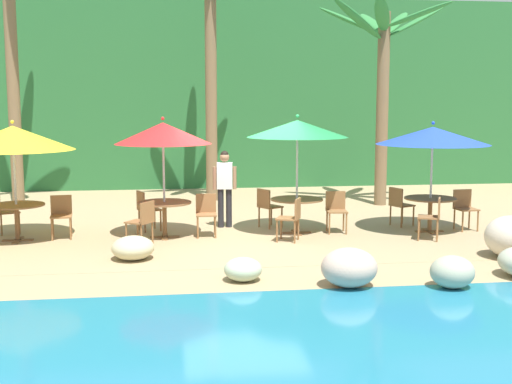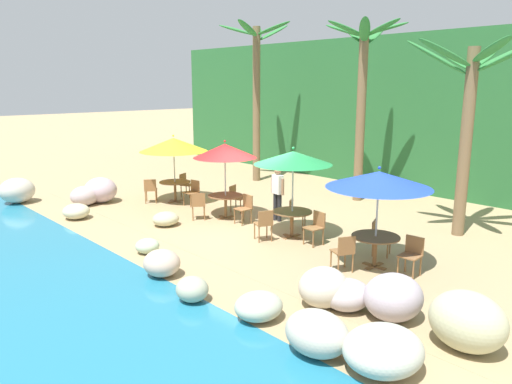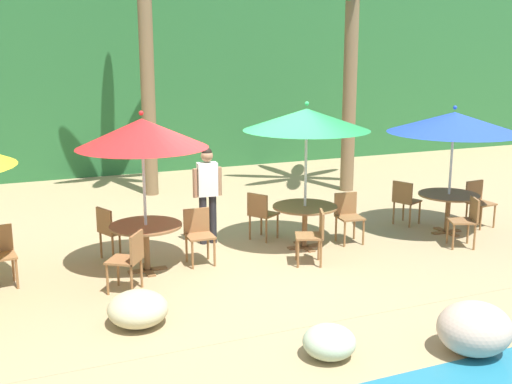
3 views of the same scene
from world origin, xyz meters
TOP-DOWN VIEW (x-y plane):
  - ground_plane at (0.00, 0.00)m, footprint 120.00×120.00m
  - terrace_deck at (0.00, 0.00)m, footprint 18.00×5.20m
  - foliage_backdrop at (0.00, 9.00)m, footprint 28.00×2.40m
  - rock_seawall at (0.77, -2.82)m, footprint 16.43×3.37m
  - umbrella_red at (-1.59, 0.13)m, footprint 1.96×1.96m
  - dining_table_red at (-1.59, 0.13)m, footprint 1.10×1.10m
  - chair_red_seaward at (-0.74, 0.20)m, footprint 0.43×0.44m
  - chair_red_inland at (-2.00, 0.89)m, footprint 0.55×0.55m
  - chair_red_left at (-2.00, -0.62)m, footprint 0.59×0.59m
  - umbrella_green at (1.17, 0.23)m, footprint 2.11×2.11m
  - dining_table_green at (1.17, 0.23)m, footprint 1.10×1.10m
  - chair_green_seaward at (2.02, 0.24)m, footprint 0.46×0.47m
  - chair_green_inland at (0.64, 0.90)m, footprint 0.58×0.58m
  - chair_green_left at (0.92, -0.59)m, footprint 0.56×0.55m
  - umbrella_blue at (4.01, -0.02)m, footprint 2.37×2.37m
  - dining_table_blue at (4.01, -0.02)m, footprint 1.10×1.10m
  - chair_blue_seaward at (4.85, 0.14)m, footprint 0.45×0.46m
  - chair_blue_inland at (3.59, 0.73)m, footprint 0.56×0.55m
  - chair_blue_left at (3.75, -0.83)m, footprint 0.56×0.56m
  - palm_tree_second at (-0.28, 5.22)m, footprint 2.90×2.83m
  - palm_tree_third at (4.17, 3.84)m, footprint 3.44×3.50m
  - waiter_in_white at (-0.28, 1.11)m, footprint 0.52×0.24m

SIDE VIEW (x-z plane):
  - ground_plane at x=0.00m, z-range 0.00..0.00m
  - terrace_deck at x=0.00m, z-range 0.00..0.01m
  - rock_seawall at x=0.77m, z-range -0.11..0.85m
  - chair_red_seaward at x=-0.74m, z-range 0.08..0.95m
  - chair_red_inland at x=-2.00m, z-range 0.08..0.95m
  - chair_red_left at x=-2.00m, z-range 0.08..0.95m
  - chair_green_seaward at x=2.02m, z-range 0.08..0.95m
  - chair_green_inland at x=0.64m, z-range 0.08..0.95m
  - chair_green_left at x=0.92m, z-range 0.08..0.95m
  - chair_blue_seaward at x=4.85m, z-range 0.08..0.95m
  - chair_blue_inland at x=3.59m, z-range 0.08..0.95m
  - chair_blue_left at x=3.75m, z-range 0.08..0.95m
  - dining_table_red at x=-1.59m, z-range 0.24..0.98m
  - dining_table_green at x=1.17m, z-range 0.24..0.98m
  - dining_table_blue at x=4.01m, z-range 0.24..0.98m
  - waiter_in_white at x=-0.28m, z-range 0.14..1.84m
  - umbrella_blue at x=4.01m, z-range 0.88..3.23m
  - umbrella_red at x=-1.59m, z-range 0.90..3.37m
  - umbrella_green at x=1.17m, z-range 0.95..3.46m
  - foliage_backdrop at x=0.00m, z-range 0.00..6.00m
  - palm_tree_third at x=4.17m, z-range 1.08..6.41m
  - palm_tree_second at x=-0.28m, z-range 1.11..7.35m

